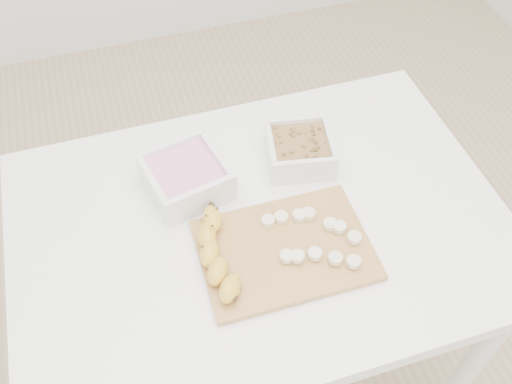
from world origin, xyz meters
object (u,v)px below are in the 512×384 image
object	(u,v)px
bowl_yogurt	(186,176)
table	(260,248)
banana	(218,255)
bowl_granola	(300,149)
cutting_board	(285,250)

from	to	relation	value
bowl_yogurt	table	bearing A→B (deg)	-47.46
table	bowl_yogurt	xyz separation A→B (m)	(-0.12, 0.13, 0.13)
table	bowl_yogurt	distance (m)	0.22
bowl_yogurt	banana	bearing A→B (deg)	-86.55
banana	table	bearing A→B (deg)	48.98
bowl_yogurt	banana	distance (m)	0.20
bowl_granola	cutting_board	bearing A→B (deg)	-116.74
table	cutting_board	distance (m)	0.14
bowl_granola	table	bearing A→B (deg)	-134.34
bowl_yogurt	banana	xyz separation A→B (m)	(0.01, -0.20, -0.00)
bowl_yogurt	bowl_granola	distance (m)	0.25
table	bowl_granola	xyz separation A→B (m)	(0.13, 0.14, 0.13)
bowl_granola	banana	bearing A→B (deg)	-139.02
bowl_yogurt	bowl_granola	bearing A→B (deg)	1.39
bowl_yogurt	cutting_board	xyz separation A→B (m)	(0.14, -0.22, -0.03)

